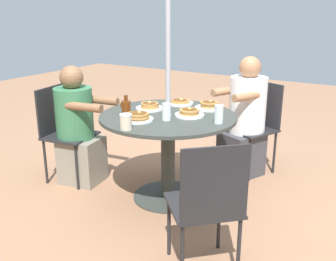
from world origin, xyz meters
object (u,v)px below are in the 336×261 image
(pancake_plate_a, at_px, (189,113))
(pancake_plate_d, at_px, (180,102))
(pancake_plate_e, at_px, (150,107))
(pancake_plate_c, at_px, (209,106))
(drinking_glass_b, at_px, (219,114))
(patio_chair_east, at_px, (257,122))
(pancake_plate_b, at_px, (138,117))
(drinking_glass_a, at_px, (166,112))
(diner_south, at_px, (78,130))
(coffee_cup, at_px, (126,122))
(syrup_bottle, at_px, (126,107))
(patio_table, at_px, (168,134))
(diner_east, at_px, (245,122))
(patio_chair_north, at_px, (208,202))
(patio_chair_south, at_px, (62,128))

(pancake_plate_a, relative_size, pancake_plate_d, 1.00)
(pancake_plate_d, bearing_deg, pancake_plate_e, 66.64)
(pancake_plate_c, distance_m, drinking_glass_b, 0.43)
(patio_chair_east, relative_size, pancake_plate_b, 3.72)
(pancake_plate_b, height_order, pancake_plate_c, pancake_plate_c)
(pancake_plate_c, height_order, drinking_glass_b, drinking_glass_b)
(pancake_plate_a, relative_size, drinking_glass_a, 1.78)
(patio_chair_east, distance_m, diner_south, 1.70)
(pancake_plate_e, bearing_deg, pancake_plate_a, 178.08)
(coffee_cup, bearing_deg, syrup_bottle, -52.58)
(drinking_glass_b, bearing_deg, pancake_plate_c, -54.31)
(patio_table, xyz_separation_m, coffee_cup, (0.05, 0.49, 0.22))
(diner_east, distance_m, pancake_plate_c, 0.54)
(patio_chair_east, xyz_separation_m, pancake_plate_d, (0.52, 0.59, 0.25))
(patio_chair_east, bearing_deg, syrup_bottle, 81.15)
(pancake_plate_a, bearing_deg, syrup_bottle, 26.21)
(patio_chair_north, xyz_separation_m, syrup_bottle, (1.03, -0.59, 0.30))
(patio_chair_south, height_order, syrup_bottle, syrup_bottle)
(pancake_plate_d, relative_size, syrup_bottle, 1.48)
(syrup_bottle, relative_size, coffee_cup, 1.41)
(drinking_glass_b, bearing_deg, pancake_plate_a, -12.47)
(patio_chair_north, relative_size, patio_chair_south, 1.00)
(patio_chair_north, relative_size, pancake_plate_e, 3.72)
(pancake_plate_d, xyz_separation_m, coffee_cup, (-0.05, 0.86, 0.04))
(patio_table, distance_m, pancake_plate_d, 0.42)
(pancake_plate_c, relative_size, syrup_bottle, 1.48)
(pancake_plate_c, bearing_deg, pancake_plate_b, 63.31)
(pancake_plate_d, bearing_deg, diner_east, -135.64)
(patio_table, distance_m, patio_chair_north, 1.05)
(syrup_bottle, relative_size, drinking_glass_b, 1.15)
(patio_chair_east, distance_m, pancake_plate_a, 0.97)
(pancake_plate_d, height_order, drinking_glass_a, drinking_glass_a)
(diner_east, distance_m, syrup_bottle, 1.20)
(patio_chair_east, distance_m, pancake_plate_e, 1.13)
(pancake_plate_c, relative_size, drinking_glass_a, 1.78)
(patio_chair_east, height_order, pancake_plate_e, patio_chair_east)
(pancake_plate_c, bearing_deg, drinking_glass_b, 125.69)
(patio_chair_north, height_order, pancake_plate_c, patio_chair_north)
(pancake_plate_a, distance_m, pancake_plate_b, 0.42)
(patio_table, distance_m, drinking_glass_a, 0.28)
(patio_chair_south, xyz_separation_m, pancake_plate_d, (-0.94, -0.54, 0.25))
(pancake_plate_c, height_order, coffee_cup, coffee_cup)
(pancake_plate_c, distance_m, pancake_plate_d, 0.29)
(pancake_plate_a, bearing_deg, patio_chair_north, 124.94)
(pancake_plate_d, relative_size, coffee_cup, 2.09)
(patio_table, bearing_deg, patio_chair_south, 9.26)
(diner_south, xyz_separation_m, pancake_plate_b, (-0.76, 0.11, 0.26))
(pancake_plate_a, xyz_separation_m, drinking_glass_b, (-0.28, 0.06, 0.05))
(diner_south, bearing_deg, coffee_cup, 57.90)
(diner_east, bearing_deg, coffee_cup, 96.37)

